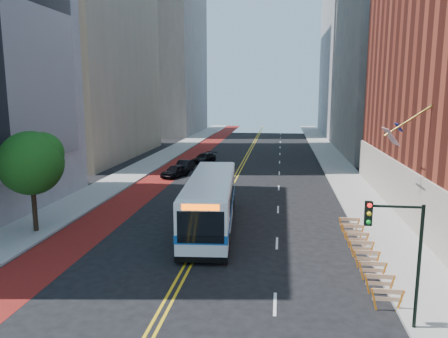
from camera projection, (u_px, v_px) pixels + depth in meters
The scene contains 16 objects.
ground at pixel (180, 279), 22.07m from camera, with size 160.00×160.00×0.00m, color black.
sidewalk_left at pixel (140, 169), 52.88m from camera, with size 4.00×140.00×0.15m, color gray.
sidewalk_right at pixel (343, 174), 49.81m from camera, with size 4.00×140.00×0.15m, color gray.
bus_lane_paint at pixel (171, 171), 52.39m from camera, with size 3.60×140.00×0.01m, color maroon.
center_line_inner at pixel (237, 172), 51.38m from camera, with size 0.14×140.00×0.01m, color gold.
center_line_outer at pixel (240, 172), 51.33m from camera, with size 0.14×140.00×0.01m, color gold.
lane_dashes at pixel (280, 162), 58.55m from camera, with size 0.14×98.20×0.01m.
midrise_right_near at pixel (411, 16), 62.49m from camera, with size 18.00×26.00×40.00m, color slate.
midrise_right_far at pixel (377, 3), 90.34m from camera, with size 20.00×28.00×55.00m, color gray.
construction_barriers at pixel (364, 251), 24.07m from camera, with size 1.42×10.91×1.00m.
street_tree at pixel (32, 161), 28.54m from camera, with size 4.20×4.20×6.70m.
traffic_signal at pixel (397, 240), 16.79m from camera, with size 2.21×0.34×5.07m.
transit_bus at pixel (211, 201), 29.99m from camera, with size 3.97×13.55×3.67m.
car_a at pixel (175, 171), 48.35m from camera, with size 1.63×4.04×1.38m, color black.
car_b at pixel (184, 166), 51.61m from camera, with size 1.42×4.08×1.34m, color black.
car_c at pixel (204, 158), 57.94m from camera, with size 1.81×4.46×1.29m, color black.
Camera 1 is at (4.89, -20.29, 9.36)m, focal length 35.00 mm.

